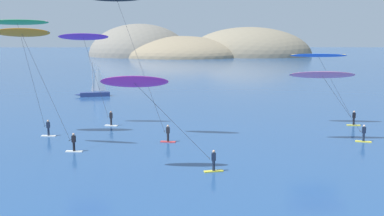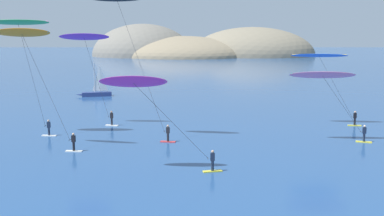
{
  "view_description": "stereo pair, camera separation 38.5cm",
  "coord_description": "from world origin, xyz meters",
  "px_view_note": "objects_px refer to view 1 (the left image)",
  "views": [
    {
      "loc": [
        -1.68,
        -17.73,
        10.76
      ],
      "look_at": [
        -1.29,
        28.88,
        3.25
      ],
      "focal_mm": 45.0,
      "sensor_mm": 36.0,
      "label": 1
    },
    {
      "loc": [
        -1.29,
        -17.73,
        10.76
      ],
      "look_at": [
        -1.29,
        28.88,
        3.25
      ],
      "focal_mm": 45.0,
      "sensor_mm": 36.0,
      "label": 2
    }
  ],
  "objects_px": {
    "kitesurfer_pink": "(325,79)",
    "sailboat_near": "(93,93)",
    "kitesurfer_green": "(19,29)",
    "kitesurfer_blue": "(321,60)",
    "kitesurfer_purple": "(85,43)",
    "kitesurfer_black": "(120,7)",
    "kitesurfer_orange": "(26,42)",
    "kitesurfer_magenta": "(140,88)"
  },
  "relations": [
    {
      "from": "kitesurfer_black",
      "to": "sailboat_near",
      "type": "bearing_deg",
      "value": 105.96
    },
    {
      "from": "kitesurfer_orange",
      "to": "kitesurfer_black",
      "type": "bearing_deg",
      "value": 24.52
    },
    {
      "from": "kitesurfer_purple",
      "to": "kitesurfer_orange",
      "type": "relative_size",
      "value": 0.95
    },
    {
      "from": "sailboat_near",
      "to": "kitesurfer_black",
      "type": "xyz_separation_m",
      "value": [
        9.28,
        -32.47,
        12.34
      ]
    },
    {
      "from": "kitesurfer_purple",
      "to": "kitesurfer_green",
      "type": "bearing_deg",
      "value": -134.11
    },
    {
      "from": "kitesurfer_purple",
      "to": "kitesurfer_magenta",
      "type": "relative_size",
      "value": 1.13
    },
    {
      "from": "sailboat_near",
      "to": "kitesurfer_purple",
      "type": "relative_size",
      "value": 0.56
    },
    {
      "from": "kitesurfer_purple",
      "to": "sailboat_near",
      "type": "bearing_deg",
      "value": 99.78
    },
    {
      "from": "kitesurfer_orange",
      "to": "kitesurfer_magenta",
      "type": "relative_size",
      "value": 1.19
    },
    {
      "from": "kitesurfer_blue",
      "to": "kitesurfer_purple",
      "type": "height_order",
      "value": "kitesurfer_purple"
    },
    {
      "from": "kitesurfer_purple",
      "to": "kitesurfer_magenta",
      "type": "xyz_separation_m",
      "value": [
        7.85,
        -18.3,
        -2.84
      ]
    },
    {
      "from": "kitesurfer_pink",
      "to": "kitesurfer_orange",
      "type": "height_order",
      "value": "kitesurfer_orange"
    },
    {
      "from": "kitesurfer_pink",
      "to": "kitesurfer_blue",
      "type": "bearing_deg",
      "value": 77.65
    },
    {
      "from": "kitesurfer_blue",
      "to": "kitesurfer_green",
      "type": "xyz_separation_m",
      "value": [
        -31.87,
        -5.79,
        3.46
      ]
    },
    {
      "from": "sailboat_near",
      "to": "kitesurfer_orange",
      "type": "distance_m",
      "value": 37.23
    },
    {
      "from": "kitesurfer_blue",
      "to": "kitesurfer_green",
      "type": "relative_size",
      "value": 0.7
    },
    {
      "from": "kitesurfer_pink",
      "to": "sailboat_near",
      "type": "bearing_deg",
      "value": 131.15
    },
    {
      "from": "kitesurfer_black",
      "to": "kitesurfer_magenta",
      "type": "xyz_separation_m",
      "value": [
        2.86,
        -10.73,
        -6.44
      ]
    },
    {
      "from": "kitesurfer_purple",
      "to": "kitesurfer_pink",
      "type": "bearing_deg",
      "value": -18.43
    },
    {
      "from": "kitesurfer_pink",
      "to": "kitesurfer_black",
      "type": "xyz_separation_m",
      "value": [
        -19.65,
        0.65,
        6.81
      ]
    },
    {
      "from": "kitesurfer_blue",
      "to": "kitesurfer_orange",
      "type": "xyz_separation_m",
      "value": [
        -29.39,
        -11.41,
        2.3
      ]
    },
    {
      "from": "kitesurfer_green",
      "to": "kitesurfer_blue",
      "type": "bearing_deg",
      "value": 10.29
    },
    {
      "from": "kitesurfer_purple",
      "to": "kitesurfer_orange",
      "type": "xyz_separation_m",
      "value": [
        -2.89,
        -11.16,
        0.4
      ]
    },
    {
      "from": "kitesurfer_pink",
      "to": "kitesurfer_blue",
      "type": "relative_size",
      "value": 0.99
    },
    {
      "from": "kitesurfer_magenta",
      "to": "kitesurfer_black",
      "type": "bearing_deg",
      "value": 104.94
    },
    {
      "from": "kitesurfer_blue",
      "to": "kitesurfer_purple",
      "type": "distance_m",
      "value": 26.57
    },
    {
      "from": "kitesurfer_pink",
      "to": "kitesurfer_black",
      "type": "relative_size",
      "value": 0.57
    },
    {
      "from": "kitesurfer_green",
      "to": "kitesurfer_orange",
      "type": "bearing_deg",
      "value": -66.22
    },
    {
      "from": "kitesurfer_blue",
      "to": "kitesurfer_green",
      "type": "bearing_deg",
      "value": -169.71
    },
    {
      "from": "kitesurfer_purple",
      "to": "kitesurfer_green",
      "type": "distance_m",
      "value": 7.87
    },
    {
      "from": "kitesurfer_black",
      "to": "kitesurfer_green",
      "type": "xyz_separation_m",
      "value": [
        -10.36,
        2.03,
        -2.04
      ]
    },
    {
      "from": "kitesurfer_magenta",
      "to": "kitesurfer_purple",
      "type": "bearing_deg",
      "value": 113.23
    },
    {
      "from": "kitesurfer_green",
      "to": "kitesurfer_purple",
      "type": "bearing_deg",
      "value": 45.89
    },
    {
      "from": "kitesurfer_magenta",
      "to": "sailboat_near",
      "type": "bearing_deg",
      "value": 105.7
    },
    {
      "from": "kitesurfer_green",
      "to": "kitesurfer_magenta",
      "type": "bearing_deg",
      "value": -43.97
    },
    {
      "from": "sailboat_near",
      "to": "kitesurfer_orange",
      "type": "height_order",
      "value": "kitesurfer_orange"
    },
    {
      "from": "kitesurfer_magenta",
      "to": "kitesurfer_blue",
      "type": "bearing_deg",
      "value": 44.84
    },
    {
      "from": "kitesurfer_pink",
      "to": "kitesurfer_green",
      "type": "relative_size",
      "value": 0.69
    },
    {
      "from": "sailboat_near",
      "to": "kitesurfer_pink",
      "type": "xyz_separation_m",
      "value": [
        28.94,
        -33.12,
        5.52
      ]
    },
    {
      "from": "kitesurfer_pink",
      "to": "kitesurfer_magenta",
      "type": "height_order",
      "value": "kitesurfer_magenta"
    },
    {
      "from": "kitesurfer_pink",
      "to": "kitesurfer_purple",
      "type": "xyz_separation_m",
      "value": [
        -24.65,
        8.21,
        3.21
      ]
    },
    {
      "from": "kitesurfer_pink",
      "to": "kitesurfer_black",
      "type": "height_order",
      "value": "kitesurfer_black"
    }
  ]
}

